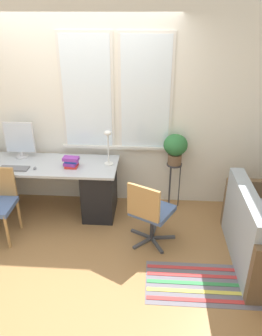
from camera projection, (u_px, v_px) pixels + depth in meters
ground_plane at (77, 226)px, 4.24m from camera, size 14.00×14.00×0.00m
wall_back_with_window at (84, 108)px, 4.31m from camera, size 9.00×0.12×2.70m
desk at (39, 186)px, 4.40m from camera, size 2.13×0.68×0.72m
monitor at (19, 140)px, 4.33m from camera, size 0.40×0.16×0.49m
keyboard at (14, 168)px, 4.11m from camera, size 0.37×0.14×0.02m
mouse at (35, 168)px, 4.10m from camera, size 0.04×0.06×0.03m
desk_lamp at (108, 141)px, 4.10m from camera, size 0.12×0.12×0.46m
book_stack at (71, 162)px, 4.14m from camera, size 0.21×0.17×0.14m
office_chair_swivel at (150, 211)px, 3.76m from camera, size 0.58×0.59×0.84m
plant_stand at (174, 171)px, 4.43m from camera, size 0.20×0.20×0.66m
potted_plant at (175, 147)px, 4.28m from camera, size 0.31×0.31×0.41m
floor_rug_striped at (208, 284)px, 3.35m from camera, size 1.27×0.59×0.01m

